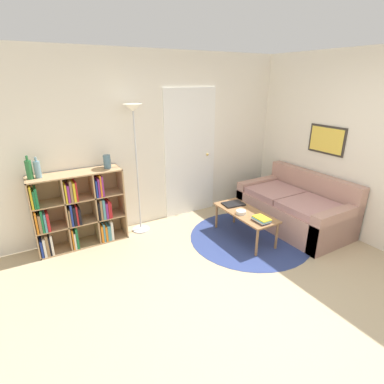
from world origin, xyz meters
TOP-DOWN VIEW (x-y plane):
  - ground_plane at (0.00, 0.00)m, footprint 14.00×14.00m
  - wall_back at (0.02, 2.50)m, footprint 7.23×0.11m
  - wall_right at (2.14, 1.24)m, footprint 0.08×5.48m
  - rug at (0.79, 1.23)m, footprint 1.75×1.75m
  - bookshelf at (-1.40, 2.29)m, footprint 1.19×0.34m
  - floor_lamp at (-0.51, 2.27)m, footprint 0.27×0.27m
  - couch at (1.69, 1.19)m, footprint 0.95×1.67m
  - coffee_table at (0.72, 1.27)m, footprint 0.43×1.01m
  - laptop at (0.73, 1.57)m, footprint 0.33×0.25m
  - bowl at (0.62, 1.25)m, footprint 0.14×0.14m
  - book_stack_on_table at (0.69, 0.92)m, footprint 0.17×0.25m
  - bottle_left at (-1.87, 2.30)m, footprint 0.08×0.08m
  - bottle_middle at (-1.78, 2.30)m, footprint 0.08×0.08m
  - vase_on_shelf at (-0.92, 2.29)m, footprint 0.10×0.10m

SIDE VIEW (x-z plane):
  - ground_plane at x=0.00m, z-range 0.00..0.00m
  - rug at x=0.79m, z-range 0.00..0.01m
  - couch at x=1.69m, z-range -0.13..0.69m
  - coffee_table at x=0.72m, z-range 0.16..0.58m
  - laptop at x=0.73m, z-range 0.42..0.44m
  - bowl at x=0.62m, z-range 0.42..0.47m
  - book_stack_on_table at x=0.69m, z-range 0.42..0.47m
  - bookshelf at x=-1.40m, z-range -0.03..1.02m
  - vase_on_shelf at x=-0.92m, z-range 1.05..1.24m
  - bottle_middle at x=-1.78m, z-range 1.03..1.29m
  - bottle_left at x=-1.87m, z-range 1.03..1.32m
  - wall_back at x=0.02m, z-range -0.01..2.59m
  - wall_right at x=2.14m, z-range 0.00..2.60m
  - floor_lamp at x=-0.51m, z-range 0.56..2.45m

